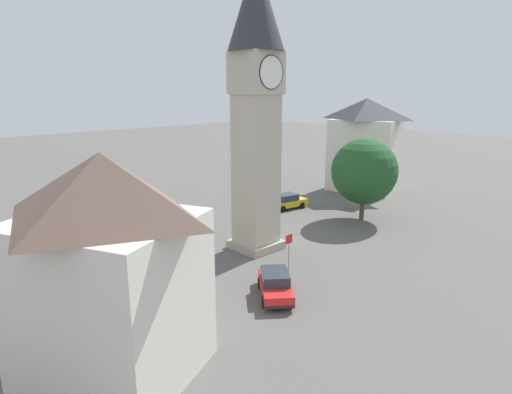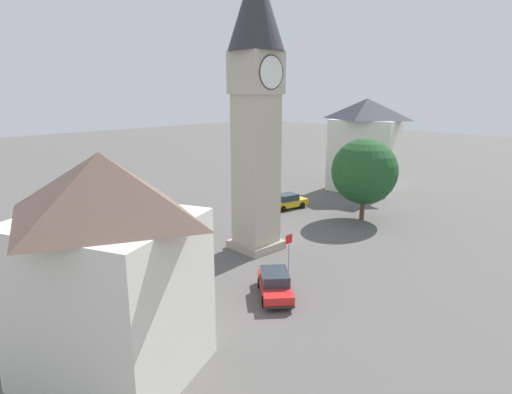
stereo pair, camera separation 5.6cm
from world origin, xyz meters
name	(u,v)px [view 1 (the left image)]	position (x,y,z in m)	size (l,w,h in m)	color
ground_plane	(256,248)	(0.00, 0.00, 0.00)	(200.00, 200.00, 0.00)	#565451
clock_tower	(256,86)	(0.00, 0.00, 12.21)	(4.02, 4.02, 20.88)	#A59C89
car_blue_kerb	(171,217)	(-1.61, 9.35, 0.76)	(4.38, 2.46, 1.53)	#236B38
car_silver_kerb	(125,278)	(-10.83, 0.28, 0.76)	(3.56, 4.41, 1.53)	gold
car_red_corner	(92,249)	(-10.19, 6.55, 0.76)	(3.48, 4.43, 1.53)	#2D5BB7
car_white_side	(275,284)	(-4.80, -6.63, 0.76)	(3.91, 4.27, 1.53)	red
car_black_far	(287,201)	(10.21, 5.95, 0.76)	(4.37, 2.42, 1.53)	gold
pedestrian	(276,221)	(3.92, 1.60, 1.01)	(0.48, 0.38, 1.69)	black
tree	(364,171)	(12.39, -1.50, 4.62)	(6.07, 6.07, 7.67)	brown
building_shop_left	(365,144)	(23.06, 5.31, 5.54)	(7.25, 8.90, 10.90)	silver
building_terrace_right	(109,266)	(-14.89, -6.70, 4.93)	(8.57, 9.01, 9.67)	silver
road_sign	(289,248)	(-1.91, -5.11, 1.90)	(0.60, 0.07, 2.80)	gray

